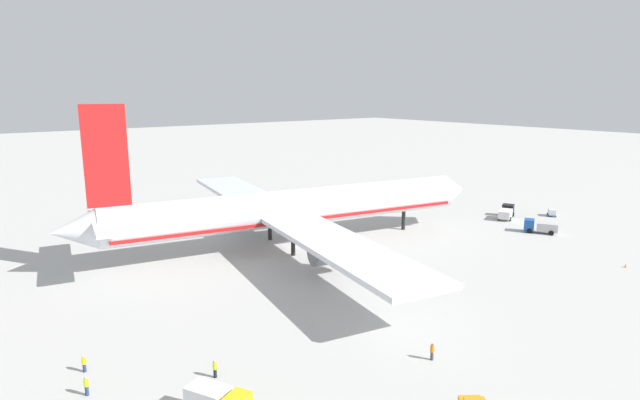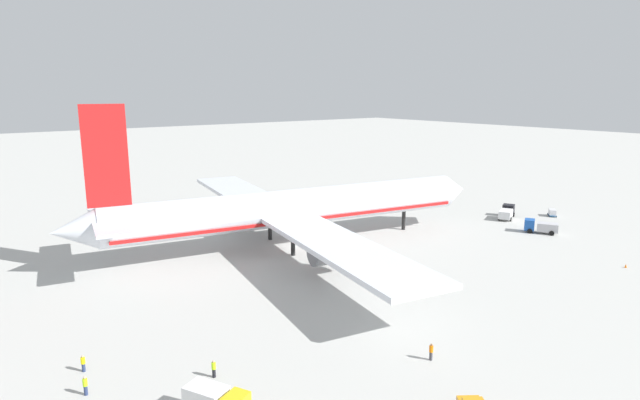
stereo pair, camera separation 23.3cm
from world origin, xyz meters
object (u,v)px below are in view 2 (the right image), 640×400
at_px(ground_worker_1, 214,369).
at_px(ground_worker_2, 83,363).
at_px(ground_worker_3, 85,385).
at_px(traffic_cone_1, 626,266).
at_px(service_truck_4, 507,212).
at_px(airliner, 290,209).
at_px(baggage_cart_0, 552,212).
at_px(service_truck_0, 541,226).
at_px(ground_worker_0, 431,352).
at_px(traffic_cone_0, 360,188).

bearing_deg(ground_worker_1, ground_worker_2, 138.27).
distance_m(ground_worker_2, ground_worker_3, 4.33).
bearing_deg(traffic_cone_1, ground_worker_3, 169.58).
xyz_separation_m(service_truck_4, traffic_cone_1, (-12.90, -28.84, -1.00)).
xyz_separation_m(airliner, ground_worker_3, (-39.18, -26.24, -5.57)).
bearing_deg(ground_worker_3, traffic_cone_1, -10.42).
distance_m(ground_worker_1, ground_worker_2, 12.57).
distance_m(baggage_cart_0, ground_worker_1, 86.19).
bearing_deg(ground_worker_3, ground_worker_1, -21.99).
relative_size(baggage_cart_0, ground_worker_3, 1.67).
distance_m(service_truck_0, ground_worker_2, 79.94).
height_order(service_truck_0, ground_worker_1, service_truck_0).
bearing_deg(service_truck_0, ground_worker_2, -179.51).
height_order(airliner, ground_worker_1, airliner).
relative_size(baggage_cart_0, ground_worker_0, 1.70).
bearing_deg(baggage_cart_0, ground_worker_1, -170.13).
relative_size(ground_worker_3, traffic_cone_0, 3.23).
height_order(baggage_cart_0, ground_worker_0, ground_worker_0).
relative_size(ground_worker_2, traffic_cone_1, 3.00).
bearing_deg(ground_worker_1, service_truck_0, 7.30).
bearing_deg(baggage_cart_0, traffic_cone_0, 103.71).
height_order(service_truck_4, ground_worker_3, service_truck_4).
relative_size(airliner, ground_worker_2, 47.65).
relative_size(service_truck_4, ground_worker_1, 4.26).
bearing_deg(traffic_cone_0, service_truck_0, -92.82).
xyz_separation_m(baggage_cart_0, traffic_cone_1, (-22.14, -24.08, -0.52)).
relative_size(baggage_cart_0, ground_worker_1, 1.75).
height_order(ground_worker_3, traffic_cone_1, ground_worker_3).
bearing_deg(service_truck_4, ground_worker_2, -172.52).
xyz_separation_m(service_truck_4, ground_worker_0, (-57.23, -29.55, -0.39)).
bearing_deg(service_truck_0, airliner, 152.85).
relative_size(baggage_cart_0, traffic_cone_0, 5.38).
height_order(service_truck_0, ground_worker_2, service_truck_0).
bearing_deg(traffic_cone_1, service_truck_4, 65.90).
height_order(airliner, service_truck_4, airliner).
bearing_deg(service_truck_0, ground_worker_3, -176.51).
bearing_deg(traffic_cone_1, baggage_cart_0, 47.40).
distance_m(service_truck_4, ground_worker_2, 85.79).
bearing_deg(baggage_cart_0, service_truck_0, -158.26).
relative_size(baggage_cart_0, ground_worker_2, 1.79).
relative_size(service_truck_4, ground_worker_3, 4.07).
height_order(ground_worker_2, ground_worker_3, ground_worker_3).
bearing_deg(traffic_cone_1, traffic_cone_0, 81.77).
bearing_deg(ground_worker_0, traffic_cone_1, 0.91).
bearing_deg(ground_worker_3, ground_worker_2, 79.16).
bearing_deg(baggage_cart_0, ground_worker_3, -173.61).
xyz_separation_m(service_truck_0, traffic_cone_0, (2.64, 53.74, -0.99)).
bearing_deg(ground_worker_2, service_truck_4, 7.48).
distance_m(ground_worker_0, traffic_cone_0, 91.09).
height_order(ground_worker_2, traffic_cone_0, ground_worker_2).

